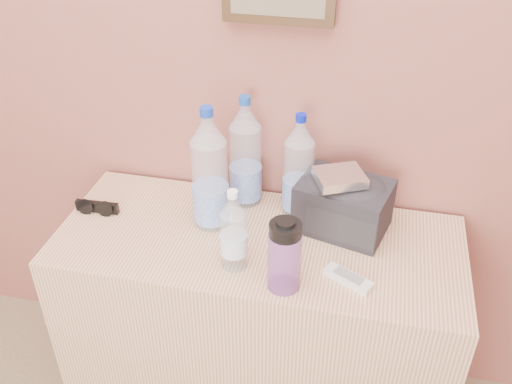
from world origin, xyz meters
TOP-DOWN VIEW (x-y plane):
  - dresser at (0.15, 1.74)m, footprint 1.17×0.49m
  - pet_large_a at (-0.01, 1.79)m, footprint 0.10×0.10m
  - pet_large_b at (0.06, 1.92)m, footprint 0.10×0.10m
  - pet_large_c at (0.23, 1.90)m, footprint 0.09×0.09m
  - pet_small at (0.11, 1.62)m, footprint 0.07×0.07m
  - nalgene_bottle at (0.25, 1.56)m, footprint 0.08×0.08m
  - sunglasses at (-0.36, 1.76)m, footprint 0.14×0.06m
  - ac_remote at (0.41, 1.62)m, footprint 0.14×0.10m
  - toiletry_bag at (0.37, 1.85)m, footprint 0.29×0.24m
  - foil_packet at (0.35, 1.82)m, footprint 0.16×0.15m

SIDE VIEW (x-z plane):
  - dresser at x=0.15m, z-range 0.00..0.73m
  - ac_remote at x=0.41m, z-range 0.73..0.75m
  - sunglasses at x=-0.36m, z-range 0.73..0.76m
  - toiletry_bag at x=0.37m, z-range 0.73..0.90m
  - nalgene_bottle at x=0.25m, z-range 0.73..0.93m
  - pet_small at x=0.11m, z-range 0.71..0.95m
  - pet_large_c at x=0.23m, z-range 0.71..1.03m
  - pet_large_b at x=0.06m, z-range 0.71..1.06m
  - pet_large_a at x=-0.01m, z-range 0.71..1.08m
  - foil_packet at x=0.35m, z-range 0.90..0.93m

